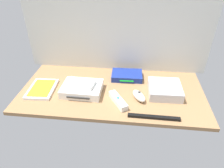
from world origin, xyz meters
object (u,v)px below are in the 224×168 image
(network_router, at_px, (127,76))
(remote_wand, at_px, (118,100))
(remote_classic_pad, at_px, (81,83))
(game_case, at_px, (42,89))
(game_console, at_px, (82,89))
(sensor_bar, at_px, (154,117))
(remote_nunchuk, at_px, (139,96))
(mini_computer, at_px, (165,90))

(network_router, relative_size, remote_wand, 1.27)
(network_router, xyz_separation_m, remote_classic_pad, (-0.24, -0.17, 0.04))
(game_case, xyz_separation_m, remote_classic_pad, (0.22, 0.01, 0.05))
(game_console, relative_size, game_case, 1.08)
(remote_wand, height_order, remote_classic_pad, remote_classic_pad)
(network_router, height_order, remote_wand, same)
(game_case, distance_m, sensor_bar, 0.62)
(game_console, xyz_separation_m, remote_wand, (0.20, -0.07, -0.01))
(game_case, relative_size, network_router, 1.07)
(remote_nunchuk, bearing_deg, sensor_bar, -94.07)
(game_case, bearing_deg, remote_nunchuk, -5.35)
(remote_nunchuk, bearing_deg, game_console, 144.08)
(game_console, distance_m, network_router, 0.29)
(game_console, bearing_deg, remote_wand, -18.51)
(mini_computer, height_order, sensor_bar, mini_computer)
(remote_nunchuk, bearing_deg, game_case, 146.90)
(game_console, xyz_separation_m, game_case, (-0.23, -0.01, -0.01))
(game_case, height_order, network_router, network_router)
(game_case, distance_m, remote_wand, 0.43)
(remote_wand, xyz_separation_m, remote_classic_pad, (-0.21, 0.08, 0.04))
(network_router, distance_m, remote_classic_pad, 0.29)
(sensor_bar, bearing_deg, network_router, 113.20)
(game_console, height_order, network_router, game_console)
(remote_classic_pad, bearing_deg, game_console, -27.64)
(remote_wand, bearing_deg, game_case, 139.21)
(remote_wand, xyz_separation_m, remote_nunchuk, (0.10, 0.04, 0.01))
(game_case, bearing_deg, game_console, -1.51)
(game_console, xyz_separation_m, remote_nunchuk, (0.31, -0.03, -0.00))
(game_console, xyz_separation_m, remote_classic_pad, (-0.00, 0.00, 0.03))
(game_console, relative_size, network_router, 1.16)
(game_case, distance_m, remote_classic_pad, 0.23)
(sensor_bar, bearing_deg, game_case, 165.57)
(network_router, bearing_deg, remote_nunchuk, -72.08)
(game_console, height_order, remote_nunchuk, remote_nunchuk)
(game_console, height_order, sensor_bar, game_console)
(network_router, relative_size, sensor_bar, 0.77)
(game_case, xyz_separation_m, remote_nunchuk, (0.53, -0.02, 0.01))
(game_case, bearing_deg, mini_computer, 0.59)
(game_console, height_order, mini_computer, mini_computer)
(remote_wand, distance_m, sensor_bar, 0.20)
(game_console, distance_m, game_case, 0.23)
(game_console, xyz_separation_m, network_router, (0.23, 0.17, -0.00))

